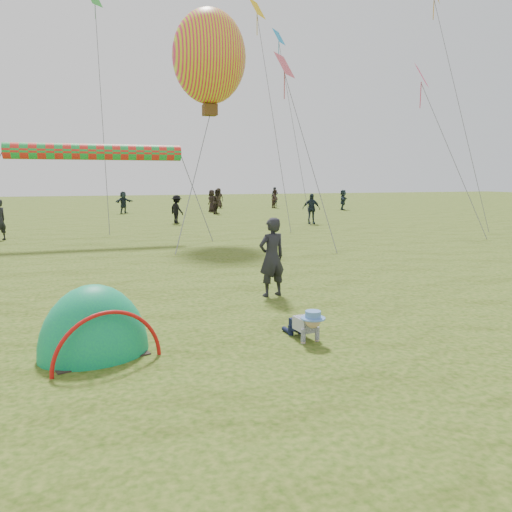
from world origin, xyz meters
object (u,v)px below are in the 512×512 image
object	(u,v)px
crawling_toddler	(306,324)
balloon_kite	(209,63)
popup_tent	(95,354)
standing_adult	(272,257)

from	to	relation	value
crawling_toddler	balloon_kite	xyz separation A→B (m)	(2.05, 14.72, 7.19)
popup_tent	standing_adult	world-z (taller)	standing_adult
crawling_toddler	balloon_kite	size ratio (longest dim) A/B	0.16
popup_tent	crawling_toddler	bearing A→B (deg)	-24.79
popup_tent	balloon_kite	size ratio (longest dim) A/B	0.48
popup_tent	standing_adult	bearing A→B (deg)	17.02
crawling_toddler	popup_tent	xyz separation A→B (m)	(-3.25, 0.43, -0.27)
crawling_toddler	balloon_kite	bearing A→B (deg)	75.38
standing_adult	balloon_kite	size ratio (longest dim) A/B	0.39
popup_tent	balloon_kite	bearing A→B (deg)	52.36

